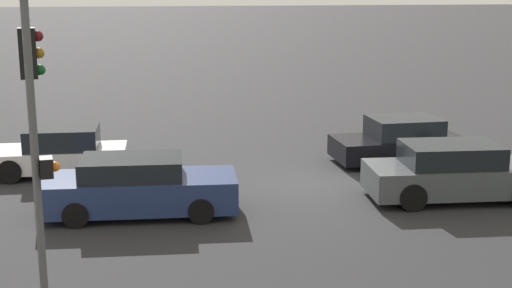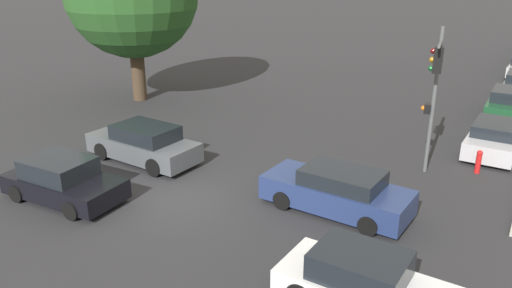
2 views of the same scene
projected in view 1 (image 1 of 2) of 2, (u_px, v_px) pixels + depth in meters
ground_plane at (316, 183)px, 20.50m from camera, size 300.00×300.00×0.00m
traffic_signal at (34, 108)px, 12.51m from camera, size 0.68×1.56×5.48m
crossing_car_0 at (400, 142)px, 22.72m from camera, size 4.22×2.15×1.46m
crossing_car_1 at (139, 187)px, 17.65m from camera, size 4.84×2.14×1.46m
crossing_car_2 at (59, 152)px, 21.31m from camera, size 4.08×1.99×1.44m
crossing_car_3 at (455, 173)px, 18.88m from camera, size 4.84×2.20×1.52m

